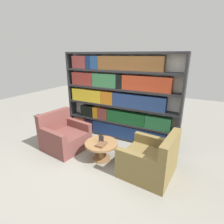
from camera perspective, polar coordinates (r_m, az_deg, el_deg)
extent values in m
plane|color=gray|center=(3.83, -7.16, -16.23)|extent=(14.00, 14.00, 0.00)
cube|color=silver|center=(4.58, 2.99, 5.02)|extent=(3.08, 0.05, 2.22)
cube|color=#262628|center=(5.28, -12.78, 6.41)|extent=(0.05, 0.30, 2.22)
cube|color=#262628|center=(4.08, 21.91, 2.00)|extent=(0.05, 0.30, 2.22)
cube|color=#262628|center=(4.84, 2.15, -7.87)|extent=(2.98, 0.30, 0.05)
cube|color=#262628|center=(4.67, 2.21, -3.26)|extent=(2.98, 0.30, 0.05)
cube|color=#262628|center=(4.53, 2.28, 1.97)|extent=(2.98, 0.30, 0.05)
cube|color=#262628|center=(4.42, 2.35, 7.49)|extent=(2.98, 0.30, 0.05)
cube|color=#262628|center=(4.36, 2.43, 13.23)|extent=(2.98, 0.30, 0.05)
cube|color=#262628|center=(4.34, 2.50, 18.75)|extent=(2.98, 0.30, 0.05)
cube|color=brown|center=(5.35, -10.04, -3.24)|extent=(0.39, 0.20, 0.34)
cube|color=black|center=(5.16, -7.04, -3.92)|extent=(0.27, 0.20, 0.34)
cube|color=navy|center=(4.64, 4.86, -6.46)|extent=(2.02, 0.20, 0.34)
cube|color=black|center=(5.05, -7.75, 0.43)|extent=(0.40, 0.20, 0.31)
cube|color=orange|center=(4.90, -5.00, -0.05)|extent=(0.16, 0.20, 0.31)
cube|color=brown|center=(4.79, -2.73, -0.45)|extent=(0.28, 0.20, 0.31)
cube|color=#185929|center=(4.50, 4.58, -1.72)|extent=(1.03, 0.20, 0.31)
cube|color=#287340|center=(4.27, 14.80, -3.45)|extent=(0.60, 0.20, 0.31)
cube|color=gold|center=(4.93, -7.92, 5.48)|extent=(0.94, 0.20, 0.33)
cube|color=orange|center=(4.59, -1.29, 4.69)|extent=(0.34, 0.20, 0.33)
cube|color=navy|center=(4.26, 8.62, 3.39)|extent=(1.32, 0.20, 0.33)
cube|color=maroon|center=(4.91, -9.23, 10.69)|extent=(0.66, 0.20, 0.34)
cube|color=#367847|center=(4.54, -2.22, 10.29)|extent=(0.68, 0.20, 0.34)
cube|color=black|center=(4.35, 2.71, 9.92)|extent=(0.15, 0.20, 0.34)
cube|color=#B03C20|center=(4.12, 11.16, 9.11)|extent=(1.15, 0.20, 0.34)
cube|color=brown|center=(4.92, -10.23, 15.75)|extent=(0.43, 0.20, 0.32)
cube|color=#14264C|center=(4.75, -7.36, 15.80)|extent=(0.13, 0.20, 0.32)
cube|color=navy|center=(4.65, -5.41, 15.81)|extent=(0.22, 0.20, 0.32)
cube|color=brown|center=(4.21, 5.69, 15.53)|extent=(1.62, 0.20, 0.32)
cube|color=brown|center=(4.39, -14.81, -8.91)|extent=(1.01, 1.02, 0.39)
cube|color=brown|center=(4.50, -18.36, -2.59)|extent=(0.26, 0.91, 0.46)
cube|color=brown|center=(4.01, -18.79, -7.38)|extent=(0.77, 0.22, 0.19)
cube|color=brown|center=(4.45, -10.71, -4.04)|extent=(0.77, 0.22, 0.19)
cube|color=olive|center=(3.51, 11.49, -16.15)|extent=(0.97, 0.98, 0.39)
cube|color=olive|center=(3.20, 18.41, -11.45)|extent=(0.22, 0.91, 0.46)
cube|color=olive|center=(3.70, 13.03, -9.06)|extent=(0.77, 0.19, 0.19)
cube|color=olive|center=(3.07, 7.79, -14.92)|extent=(0.77, 0.19, 0.19)
cylinder|color=olive|center=(3.85, -3.45, -12.80)|extent=(0.13, 0.13, 0.35)
cylinder|color=olive|center=(3.93, -3.40, -14.81)|extent=(0.38, 0.38, 0.03)
cylinder|color=olive|center=(3.75, -3.51, -10.22)|extent=(0.70, 0.70, 0.04)
cube|color=black|center=(3.74, -3.51, -9.89)|extent=(0.07, 0.06, 0.01)
cube|color=#2D2D2D|center=(3.70, -3.54, -8.81)|extent=(0.12, 0.01, 0.17)
cube|color=brown|center=(3.63, -3.51, -10.51)|extent=(0.17, 0.24, 0.04)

